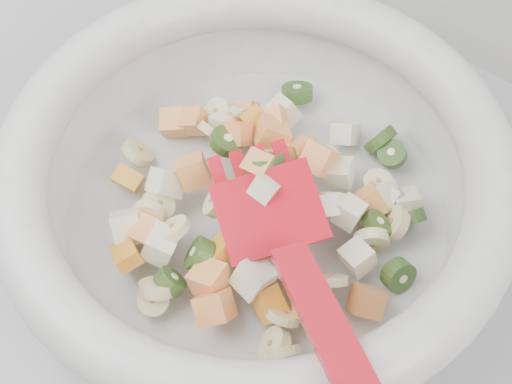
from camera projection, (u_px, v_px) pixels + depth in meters
The scene contains 1 object.
mixing_bowl at pixel (257, 185), 0.57m from camera, with size 0.44×0.37×0.15m.
Camera 1 is at (0.28, 1.22, 1.42)m, focal length 55.00 mm.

